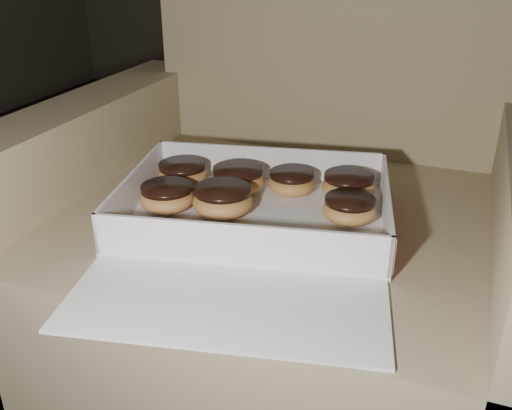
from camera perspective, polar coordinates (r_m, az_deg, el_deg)
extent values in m
plane|color=black|center=(1.42, -1.43, -14.38)|extent=(4.50, 4.50, 0.00)
cube|color=#877C56|center=(1.18, 2.52, -9.90)|extent=(0.79, 0.79, 0.46)
cube|color=#877C56|center=(1.32, 8.21, 18.00)|extent=(0.79, 0.15, 0.57)
cube|color=#877C56|center=(1.31, -15.40, -2.97)|extent=(0.13, 0.79, 0.61)
cube|color=white|center=(1.00, 0.00, -1.24)|extent=(0.50, 0.42, 0.01)
cube|color=white|center=(1.13, 1.33, 4.19)|extent=(0.44, 0.10, 0.07)
cube|color=white|center=(0.84, -1.80, -4.00)|extent=(0.44, 0.10, 0.07)
cube|color=white|center=(1.04, -12.10, 1.52)|extent=(0.07, 0.33, 0.07)
cube|color=white|center=(0.97, 12.88, -0.19)|extent=(0.07, 0.33, 0.07)
cube|color=#E55C70|center=(0.97, 13.14, -0.21)|extent=(0.07, 0.32, 0.06)
cube|color=white|center=(0.78, -3.10, -9.93)|extent=(0.47, 0.27, 0.01)
ellipsoid|color=#D39249|center=(1.11, -7.32, 2.97)|extent=(0.10, 0.10, 0.05)
cylinder|color=black|center=(1.10, -7.38, 3.95)|extent=(0.09, 0.09, 0.01)
ellipsoid|color=#D39249|center=(1.02, -8.88, 0.67)|extent=(0.10, 0.10, 0.05)
cylinder|color=black|center=(1.01, -8.96, 1.71)|extent=(0.09, 0.09, 0.01)
ellipsoid|color=#D39249|center=(1.07, 3.57, 2.20)|extent=(0.09, 0.09, 0.04)
cylinder|color=black|center=(1.06, 3.60, 3.12)|extent=(0.08, 0.08, 0.01)
ellipsoid|color=#D39249|center=(0.99, -3.34, 0.34)|extent=(0.11, 0.11, 0.05)
cylinder|color=black|center=(0.98, -3.37, 1.52)|extent=(0.10, 0.10, 0.01)
ellipsoid|color=#D39249|center=(0.98, 9.31, -0.52)|extent=(0.09, 0.09, 0.04)
cylinder|color=black|center=(0.97, 9.39, 0.49)|extent=(0.08, 0.08, 0.01)
ellipsoid|color=#D39249|center=(1.06, 9.22, 1.77)|extent=(0.10, 0.10, 0.05)
cylinder|color=black|center=(1.05, 9.30, 2.79)|extent=(0.09, 0.09, 0.01)
ellipsoid|color=#D39249|center=(1.07, -1.81, 2.46)|extent=(0.10, 0.10, 0.05)
cylinder|color=black|center=(1.07, -1.82, 3.51)|extent=(0.09, 0.09, 0.01)
ellipsoid|color=black|center=(0.93, -7.57, -3.20)|extent=(0.01, 0.01, 0.00)
ellipsoid|color=black|center=(0.90, 4.48, -4.10)|extent=(0.01, 0.01, 0.00)
ellipsoid|color=black|center=(0.96, -10.10, -2.26)|extent=(0.01, 0.01, 0.00)
ellipsoid|color=black|center=(0.92, 7.74, -3.60)|extent=(0.01, 0.01, 0.00)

